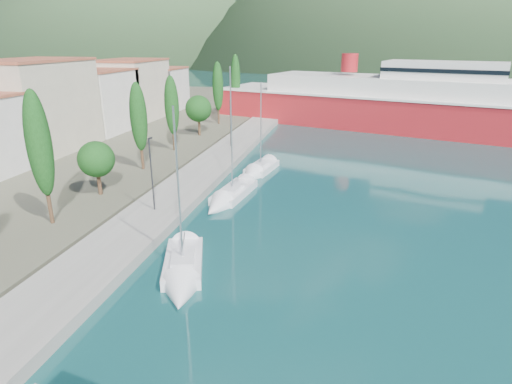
# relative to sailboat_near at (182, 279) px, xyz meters

# --- Properties ---
(ground) EXTENTS (1400.00, 1400.00, 0.00)m
(ground) POSITION_rel_sailboat_near_xyz_m (2.90, 113.80, -0.31)
(ground) COLOR #134546
(quay) EXTENTS (5.00, 88.00, 0.80)m
(quay) POSITION_rel_sailboat_near_xyz_m (-6.10, 19.80, 0.09)
(quay) COLOR gray
(quay) RESTS_ON ground
(town_buildings) EXTENTS (9.20, 69.20, 11.30)m
(town_buildings) POSITION_rel_sailboat_near_xyz_m (-29.10, 30.71, 5.26)
(town_buildings) COLOR beige
(town_buildings) RESTS_ON land_strip
(tree_row) EXTENTS (3.85, 65.13, 10.97)m
(tree_row) POSITION_rel_sailboat_near_xyz_m (-12.75, 27.51, 5.49)
(tree_row) COLOR #47301E
(tree_row) RESTS_ON land_strip
(lamp_posts) EXTENTS (0.15, 48.50, 6.06)m
(lamp_posts) POSITION_rel_sailboat_near_xyz_m (-6.10, 8.35, 3.77)
(lamp_posts) COLOR #2D2D33
(lamp_posts) RESTS_ON quay
(sailboat_near) EXTENTS (4.87, 8.41, 11.59)m
(sailboat_near) POSITION_rel_sailboat_near_xyz_m (0.00, 0.00, 0.00)
(sailboat_near) COLOR silver
(sailboat_near) RESTS_ON ground
(sailboat_mid) EXTENTS (3.47, 9.22, 12.94)m
(sailboat_mid) POSITION_rel_sailboat_near_xyz_m (-1.39, 13.73, 0.00)
(sailboat_mid) COLOR silver
(sailboat_mid) RESTS_ON ground
(sailboat_far) EXTENTS (3.53, 7.66, 10.84)m
(sailboat_far) POSITION_rel_sailboat_near_xyz_m (-0.59, 22.83, -0.01)
(sailboat_far) COLOR silver
(sailboat_far) RESTS_ON ground
(ferry) EXTENTS (64.73, 30.71, 12.61)m
(ferry) POSITION_rel_sailboat_near_xyz_m (16.74, 54.28, 3.53)
(ferry) COLOR #A71A20
(ferry) RESTS_ON ground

